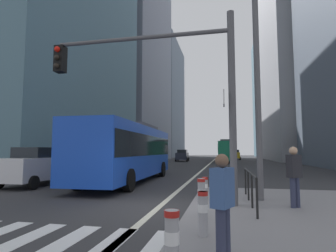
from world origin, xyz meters
TOP-DOWN VIEW (x-y plane):
  - ground_plane at (0.00, 20.00)m, footprint 160.00×160.00m
  - crosswalk_stripes at (-1.00, -4.00)m, footprint 7.65×3.20m
  - lane_centre_line at (0.00, 30.00)m, footprint 0.20×80.00m
  - office_tower_left_mid at (-16.00, 40.98)m, footprint 12.27×22.73m
  - office_tower_left_far at (-16.00, 68.12)m, footprint 10.63×21.88m
  - office_tower_right_mid at (17.00, 46.37)m, footprint 13.46×23.84m
  - office_tower_right_far at (17.00, 71.95)m, footprint 11.63×21.13m
  - city_bus_blue_oncoming at (-3.31, 6.38)m, footprint 2.88×11.01m
  - sedan_white_oncoming at (-7.46, 4.03)m, footprint 2.14×4.35m
  - city_bus_red_receding at (2.25, 34.88)m, footprint 2.91×11.79m
  - car_oncoming_mid at (-4.93, 36.73)m, footprint 2.21×4.58m
  - car_receding_near at (2.59, 50.79)m, footprint 2.06×4.28m
  - car_receding_far at (4.04, 47.21)m, footprint 2.15×4.25m
  - traffic_signal_gantry at (0.24, -0.02)m, footprint 6.22×0.65m
  - street_lamp_post at (3.19, 1.08)m, footprint 5.50×0.32m
  - bollard_front at (1.39, -5.00)m, footprint 0.20×0.20m
  - bollard_left at (1.63, -3.07)m, footprint 0.20×0.20m
  - bollard_right at (1.47, -1.56)m, footprint 0.20×0.20m
  - bollard_back at (1.40, 0.74)m, footprint 0.20×0.20m
  - pedestrian_railing at (2.80, 0.39)m, footprint 0.06×3.80m
  - pedestrian_waiting at (4.02, 0.09)m, footprint 0.45×0.42m
  - pedestrian_walking at (2.02, -4.15)m, footprint 0.38×0.45m

SIDE VIEW (x-z plane):
  - ground_plane at x=0.00m, z-range 0.00..0.00m
  - crosswalk_stripes at x=-1.00m, z-range 0.00..0.01m
  - lane_centre_line at x=0.00m, z-range 0.00..0.01m
  - bollard_back at x=1.40m, z-range 0.20..0.95m
  - bollard_left at x=1.63m, z-range 0.20..1.04m
  - bollard_front at x=1.39m, z-range 0.20..1.08m
  - bollard_right at x=1.47m, z-range 0.20..1.13m
  - pedestrian_railing at x=2.80m, z-range 0.37..1.35m
  - car_receding_far at x=4.04m, z-range 0.02..1.96m
  - car_receding_near at x=2.59m, z-range 0.02..1.96m
  - sedan_white_oncoming at x=-7.46m, z-range 0.02..1.96m
  - car_oncoming_mid at x=-4.93m, z-range 0.02..1.96m
  - pedestrian_walking at x=2.02m, z-range 0.23..1.80m
  - pedestrian_waiting at x=4.02m, z-range 0.25..1.99m
  - city_bus_blue_oncoming at x=-3.31m, z-range 0.14..3.54m
  - city_bus_red_receding at x=2.25m, z-range 0.14..3.54m
  - traffic_signal_gantry at x=0.24m, z-range 1.12..7.12m
  - street_lamp_post at x=3.19m, z-range 1.28..9.28m
  - office_tower_left_far at x=-16.00m, z-range 0.00..32.99m
  - office_tower_right_far at x=17.00m, z-range 0.00..34.71m
  - office_tower_left_mid at x=-16.00m, z-range 0.00..37.31m
  - office_tower_right_mid at x=17.00m, z-range 0.00..57.19m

